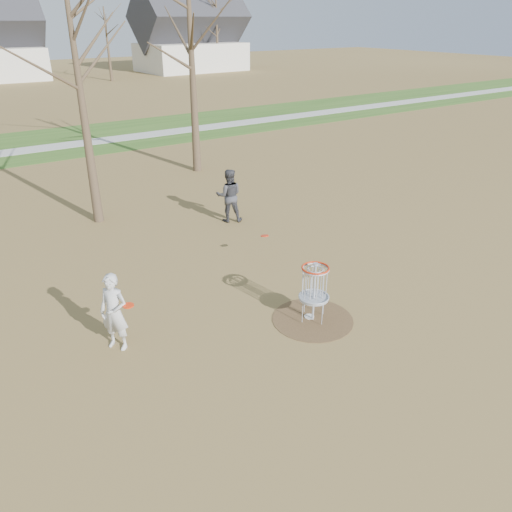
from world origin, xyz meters
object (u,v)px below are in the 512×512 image
(player_throwing, at_px, (229,196))
(disc_grounded, at_px, (309,317))
(player_standing, at_px, (114,312))
(disc_golf_basket, at_px, (315,283))

(player_throwing, height_order, disc_grounded, player_throwing)
(player_standing, bearing_deg, disc_grounded, 34.08)
(player_throwing, bearing_deg, player_standing, 68.80)
(player_standing, bearing_deg, player_throwing, 93.27)
(disc_grounded, bearing_deg, player_standing, 161.35)
(player_standing, xyz_separation_m, player_throwing, (5.48, 4.69, 0.05))
(player_standing, distance_m, disc_golf_basket, 4.17)
(disc_grounded, xyz_separation_m, disc_golf_basket, (0.01, -0.11, 0.89))
(player_standing, height_order, disc_grounded, player_standing)
(player_throwing, distance_m, disc_grounded, 6.27)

